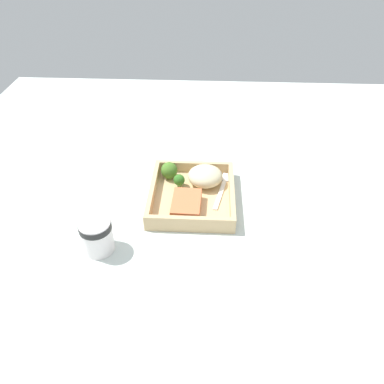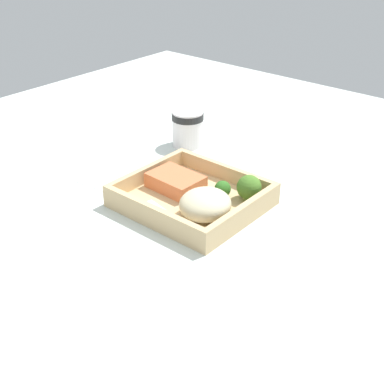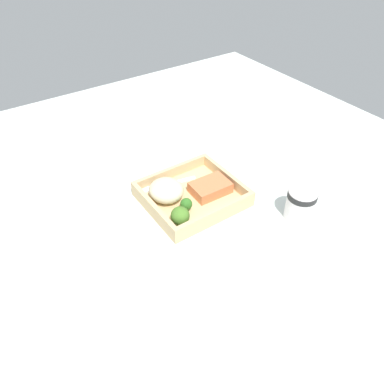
{
  "view_description": "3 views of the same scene",
  "coord_description": "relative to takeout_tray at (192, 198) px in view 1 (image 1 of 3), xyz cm",
  "views": [
    {
      "loc": [
        -75.27,
        -3.77,
        63.08
      ],
      "look_at": [
        0.0,
        0.0,
        2.7
      ],
      "focal_mm": 35.0,
      "sensor_mm": 36.0,
      "label": 1
    },
    {
      "loc": [
        55.03,
        -64.98,
        49.91
      ],
      "look_at": [
        0.0,
        0.0,
        2.7
      ],
      "focal_mm": 50.0,
      "sensor_mm": 36.0,
      "label": 2
    },
    {
      "loc": [
        41.84,
        61.34,
        64.49
      ],
      "look_at": [
        0.0,
        0.0,
        2.7
      ],
      "focal_mm": 35.0,
      "sensor_mm": 36.0,
      "label": 3
    }
  ],
  "objects": [
    {
      "name": "broccoli_floret_2",
      "position": [
        4.21,
        3.64,
        2.64
      ],
      "size": [
        3.05,
        3.05,
        3.65
      ],
      "color": "#759A55",
      "rests_on": "takeout_tray"
    },
    {
      "name": "salmon_fillet",
      "position": [
        -5.01,
        1.15,
        2.04
      ],
      "size": [
        10.2,
        7.39,
        2.89
      ],
      "primitive_type": "cube",
      "rotation": [
        0.0,
        0.0,
        -0.04
      ],
      "color": "#D97346",
      "rests_on": "takeout_tray"
    },
    {
      "name": "broccoli_floret_1",
      "position": [
        7.94,
        6.66,
        3.04
      ],
      "size": [
        4.55,
        4.55,
        4.79
      ],
      "color": "#7DA24F",
      "rests_on": "takeout_tray"
    },
    {
      "name": "mashed_potatoes",
      "position": [
        5.74,
        -3.27,
        3.11
      ],
      "size": [
        8.85,
        9.35,
        5.02
      ],
      "primitive_type": "ellipsoid",
      "color": "beige",
      "rests_on": "takeout_tray"
    },
    {
      "name": "takeout_tray",
      "position": [
        0.0,
        0.0,
        0.0
      ],
      "size": [
        24.07,
        21.69,
        1.2
      ],
      "primitive_type": "cube",
      "color": "tan",
      "rests_on": "ground_plane"
    },
    {
      "name": "paper_cup",
      "position": [
        -18.24,
        20.04,
        3.94
      ],
      "size": [
        7.14,
        7.14,
        8.14
      ],
      "color": "white",
      "rests_on": "ground_plane"
    },
    {
      "name": "ground_plane",
      "position": [
        0.0,
        0.0,
        -1.6
      ],
      "size": [
        160.0,
        160.0,
        2.0
      ],
      "primitive_type": "cube",
      "color": "silver"
    },
    {
      "name": "fork",
      "position": [
        3.63,
        -7.92,
        0.82
      ],
      "size": [
        15.78,
        5.02,
        0.44
      ],
      "color": "white",
      "rests_on": "takeout_tray"
    },
    {
      "name": "receipt_slip",
      "position": [
        -20.98,
        -0.59,
        -0.48
      ],
      "size": [
        10.1,
        15.33,
        0.24
      ],
      "primitive_type": "cube",
      "rotation": [
        0.0,
        0.0,
        0.12
      ],
      "color": "white",
      "rests_on": "ground_plane"
    },
    {
      "name": "tray_rim",
      "position": [
        0.0,
        0.0,
        2.13
      ],
      "size": [
        24.07,
        21.69,
        3.06
      ],
      "color": "tan",
      "rests_on": "takeout_tray"
    }
  ]
}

